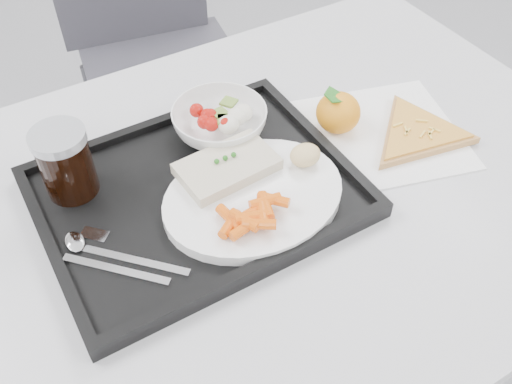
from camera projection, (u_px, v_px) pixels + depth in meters
The scene contains 14 objects.
table at pixel (244, 225), 0.90m from camera, with size 1.20×0.80×0.75m.
chair at pixel (150, 32), 1.56m from camera, with size 0.48×0.48×0.93m.
tray at pixel (197, 194), 0.84m from camera, with size 0.45×0.35×0.03m.
dinner_plate at pixel (253, 197), 0.82m from camera, with size 0.27×0.27×0.02m.
fish_fillet at pixel (227, 166), 0.84m from camera, with size 0.15×0.10×0.03m.
bread_roll at pixel (305, 155), 0.84m from camera, with size 0.05×0.05×0.03m.
salad_bowl at pixel (220, 122), 0.91m from camera, with size 0.15×0.15×0.05m.
cola_glass at pixel (65, 161), 0.80m from camera, with size 0.08×0.08×0.11m.
cutlery at pixel (106, 254), 0.76m from camera, with size 0.14×0.15×0.01m.
napkin at pixel (382, 134), 0.95m from camera, with size 0.31×0.30×0.00m.
tangerine at pixel (338, 112), 0.93m from camera, with size 0.08×0.08×0.07m.
pizza_slice at pixel (418, 133), 0.94m from camera, with size 0.27×0.27×0.02m.
carrot_pile at pixel (253, 214), 0.77m from camera, with size 0.11×0.08×0.02m.
salad_contents at pixel (224, 118), 0.90m from camera, with size 0.09×0.08×0.03m.
Camera 1 is at (-0.28, -0.21, 1.38)m, focal length 40.00 mm.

